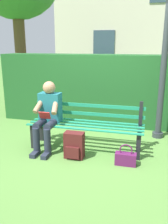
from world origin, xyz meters
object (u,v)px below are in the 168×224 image
park_bench (86,124)px  backpack (74,146)px  person_seated (48,114)px  lamp_post (167,33)px  handbag (126,158)px

park_bench → backpack: park_bench is taller
park_bench → backpack: (0.09, 0.45, -0.23)m
person_seated → lamp_post: 2.59m
park_bench → person_seated: 0.71m
person_seated → handbag: 1.54m
park_bench → lamp_post: lamp_post is taller
person_seated → backpack: person_seated is taller
person_seated → lamp_post: (-1.93, -1.04, 1.38)m
backpack → lamp_post: 2.62m
park_bench → person_seated: (0.66, 0.17, 0.20)m
backpack → lamp_post: (-1.37, -1.31, 1.80)m
park_bench → handbag: 0.95m
handbag → person_seated: bearing=-12.5°
person_seated → handbag: (-1.41, 0.31, -0.53)m
handbag → lamp_post: size_ratio=0.11×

